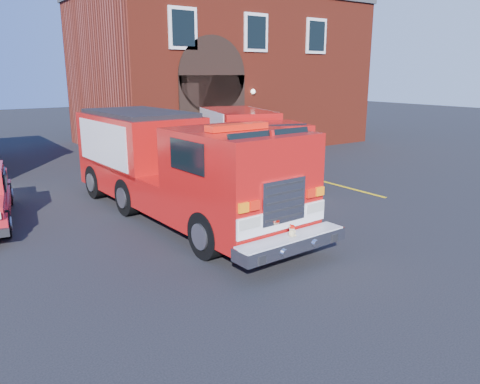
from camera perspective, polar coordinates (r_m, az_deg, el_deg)
ground at (r=12.68m, az=-3.10°, el=-4.59°), size 100.00×100.00×0.00m
parking_stripe_near at (r=17.49m, az=13.51°, el=0.36°), size 0.12×3.00×0.01m
parking_stripe_mid at (r=19.55m, az=6.98°, el=2.12°), size 0.12×3.00×0.01m
parking_stripe_far at (r=21.83m, az=1.75°, el=3.50°), size 0.12×3.00×0.01m
fire_station at (r=28.62m, az=-2.63°, el=14.62°), size 15.20×10.20×8.45m
fire_engine at (r=13.58m, az=-7.79°, el=3.27°), size 3.13×9.72×2.96m
secondary_truck at (r=19.36m, az=0.84°, el=6.27°), size 4.57×8.24×2.55m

